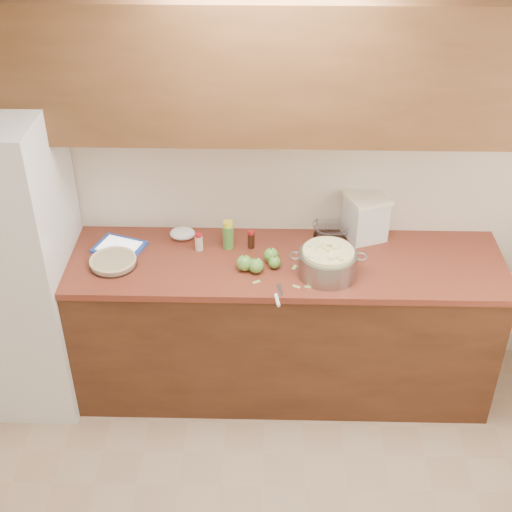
{
  "coord_description": "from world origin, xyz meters",
  "views": [
    {
      "loc": [
        0.02,
        -1.75,
        3.17
      ],
      "look_at": [
        -0.05,
        1.43,
        0.98
      ],
      "focal_mm": 50.0,
      "sensor_mm": 36.0,
      "label": 1
    }
  ],
  "objects_px": {
    "flour_canister": "(366,216)",
    "pie": "(113,262)",
    "colander": "(328,263)",
    "tablet": "(119,247)"
  },
  "relations": [
    {
      "from": "colander",
      "to": "flour_canister",
      "type": "relative_size",
      "value": 1.48
    },
    {
      "from": "colander",
      "to": "flour_canister",
      "type": "distance_m",
      "value": 0.45
    },
    {
      "from": "flour_canister",
      "to": "pie",
      "type": "bearing_deg",
      "value": -166.99
    },
    {
      "from": "pie",
      "to": "tablet",
      "type": "height_order",
      "value": "pie"
    },
    {
      "from": "pie",
      "to": "flour_canister",
      "type": "xyz_separation_m",
      "value": [
        1.4,
        0.32,
        0.11
      ]
    },
    {
      "from": "colander",
      "to": "flour_canister",
      "type": "xyz_separation_m",
      "value": [
        0.23,
        0.38,
        0.06
      ]
    },
    {
      "from": "pie",
      "to": "colander",
      "type": "relative_size",
      "value": 0.64
    },
    {
      "from": "tablet",
      "to": "flour_canister",
      "type": "bearing_deg",
      "value": 26.17
    },
    {
      "from": "pie",
      "to": "flour_canister",
      "type": "height_order",
      "value": "flour_canister"
    },
    {
      "from": "colander",
      "to": "flour_canister",
      "type": "bearing_deg",
      "value": 58.28
    }
  ]
}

